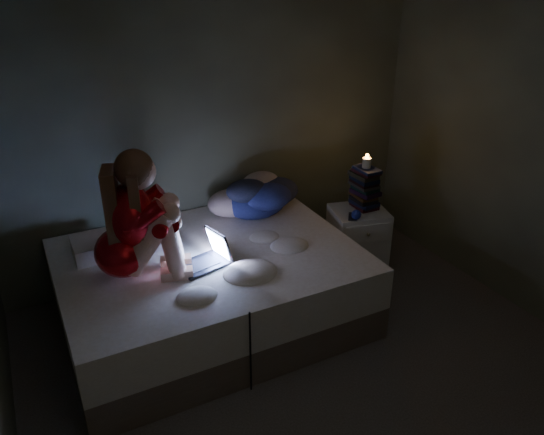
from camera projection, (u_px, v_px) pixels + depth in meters
floor at (338, 398)px, 3.30m from camera, size 3.60×3.80×0.02m
wall_back at (215, 119)px, 4.26m from camera, size 3.60×0.02×2.60m
bed at (211, 288)px, 3.89m from camera, size 2.07×1.55×0.57m
pillow at (104, 246)px, 3.75m from camera, size 0.42×0.30×0.12m
woman at (118, 217)px, 3.31m from camera, size 0.62×0.49×0.87m
laptop at (201, 250)px, 3.57m from camera, size 0.39×0.32×0.24m
clothes_pile at (255, 195)px, 4.31m from camera, size 0.58×0.48×0.33m
nightstand at (357, 241)px, 4.52m from camera, size 0.52×0.49×0.59m
book_stack at (365, 187)px, 4.35m from camera, size 0.19×0.25×0.38m
candle at (367, 160)px, 4.25m from camera, size 0.07×0.07×0.08m
phone at (357, 217)px, 4.25m from camera, size 0.12×0.16×0.01m
blue_orb at (362, 215)px, 4.21m from camera, size 0.08×0.08×0.08m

